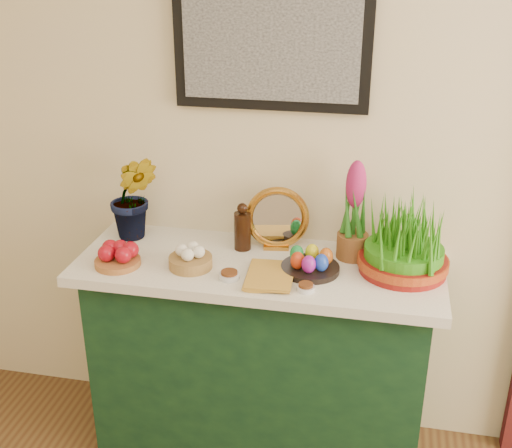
{
  "coord_description": "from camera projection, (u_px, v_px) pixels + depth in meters",
  "views": [
    {
      "loc": [
        0.2,
        -0.15,
        2.01
      ],
      "look_at": [
        -0.24,
        1.95,
        1.07
      ],
      "focal_mm": 45.0,
      "sensor_mm": 36.0,
      "label": 1
    }
  ],
  "objects": [
    {
      "name": "wheatgrass_sabzeh",
      "position": [
        405.0,
        242.0,
        2.34
      ],
      "size": [
        0.33,
        0.33,
        0.27
      ],
      "color": "maroon",
      "rests_on": "tablecloth"
    },
    {
      "name": "spice_dish_right",
      "position": [
        306.0,
        287.0,
        2.26
      ],
      "size": [
        0.07,
        0.07,
        0.03
      ],
      "color": "silver",
      "rests_on": "tablecloth"
    },
    {
      "name": "sideboard",
      "position": [
        258.0,
        362.0,
        2.65
      ],
      "size": [
        1.3,
        0.45,
        0.85
      ],
      "primitive_type": "cube",
      "color": "#163E1D",
      "rests_on": "ground"
    },
    {
      "name": "mirror",
      "position": [
        277.0,
        219.0,
        2.54
      ],
      "size": [
        0.26,
        0.09,
        0.26
      ],
      "color": "#BA802E",
      "rests_on": "tablecloth"
    },
    {
      "name": "egg_plate",
      "position": [
        310.0,
        263.0,
        2.38
      ],
      "size": [
        0.24,
        0.24,
        0.09
      ],
      "color": "black",
      "rests_on": "tablecloth"
    },
    {
      "name": "vinegar_cruet",
      "position": [
        242.0,
        229.0,
        2.54
      ],
      "size": [
        0.07,
        0.07,
        0.2
      ],
      "color": "black",
      "rests_on": "tablecloth"
    },
    {
      "name": "spice_dish_left",
      "position": [
        229.0,
        275.0,
        2.33
      ],
      "size": [
        0.08,
        0.08,
        0.03
      ],
      "color": "silver",
      "rests_on": "tablecloth"
    },
    {
      "name": "hyacinth_green",
      "position": [
        133.0,
        183.0,
        2.58
      ],
      "size": [
        0.27,
        0.24,
        0.47
      ],
      "primitive_type": "imported",
      "rotation": [
        0.0,
        0.0,
        0.2
      ],
      "color": "#29701E",
      "rests_on": "tablecloth"
    },
    {
      "name": "book",
      "position": [
        247.0,
        274.0,
        2.34
      ],
      "size": [
        0.17,
        0.24,
        0.03
      ],
      "primitive_type": "imported",
      "rotation": [
        0.0,
        0.0,
        0.06
      ],
      "color": "gold",
      "rests_on": "tablecloth"
    },
    {
      "name": "hyacinth_pink",
      "position": [
        354.0,
        215.0,
        2.43
      ],
      "size": [
        0.12,
        0.12,
        0.39
      ],
      "color": "brown",
      "rests_on": "tablecloth"
    },
    {
      "name": "garlic_basket",
      "position": [
        190.0,
        258.0,
        2.41
      ],
      "size": [
        0.17,
        0.17,
        0.09
      ],
      "color": "olive",
      "rests_on": "tablecloth"
    },
    {
      "name": "tablecloth",
      "position": [
        259.0,
        266.0,
        2.47
      ],
      "size": [
        1.4,
        0.55,
        0.04
      ],
      "primitive_type": "cube",
      "color": "white",
      "rests_on": "sideboard"
    },
    {
      "name": "apple_bowl",
      "position": [
        117.0,
        256.0,
        2.42
      ],
      "size": [
        0.19,
        0.19,
        0.09
      ],
      "color": "#9C5C2D",
      "rests_on": "tablecloth"
    }
  ]
}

